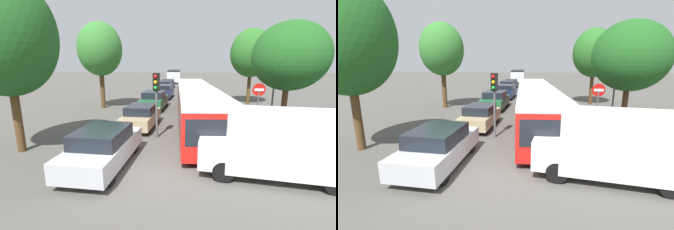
% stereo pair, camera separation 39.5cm
% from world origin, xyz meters
% --- Properties ---
extents(ground_plane, '(200.00, 200.00, 0.00)m').
position_xyz_m(ground_plane, '(0.00, 0.00, 0.00)').
color(ground_plane, '#4F4C47').
extents(articulated_bus, '(3.13, 15.90, 2.35)m').
position_xyz_m(articulated_bus, '(1.80, 8.41, 1.35)').
color(articulated_bus, red).
rests_on(articulated_bus, ground).
extents(city_bus_rear, '(3.03, 11.76, 2.51)m').
position_xyz_m(city_bus_rear, '(-1.70, 42.83, 1.45)').
color(city_bus_rear, silver).
rests_on(city_bus_rear, ground).
extents(queued_car_silver, '(2.08, 4.42, 1.50)m').
position_xyz_m(queued_car_silver, '(-1.95, 0.70, 0.76)').
color(queued_car_silver, '#B7BABF').
rests_on(queued_car_silver, ground).
extents(queued_car_tan, '(1.94, 4.12, 1.40)m').
position_xyz_m(queued_car_tan, '(-1.59, 6.16, 0.71)').
color(queued_car_tan, tan).
rests_on(queued_car_tan, ground).
extents(queued_car_green, '(2.14, 4.54, 1.54)m').
position_xyz_m(queued_car_green, '(-1.64, 12.10, 0.78)').
color(queued_car_green, '#236638').
rests_on(queued_car_green, ground).
extents(queued_car_navy, '(2.12, 4.51, 1.53)m').
position_xyz_m(queued_car_navy, '(-1.48, 18.39, 0.78)').
color(queued_car_navy, navy).
rests_on(queued_car_navy, ground).
extents(queued_car_blue, '(2.14, 4.54, 1.54)m').
position_xyz_m(queued_car_blue, '(-1.94, 24.19, 0.78)').
color(queued_car_blue, '#284799').
rests_on(queued_car_blue, ground).
extents(queued_car_black, '(2.00, 4.24, 1.44)m').
position_xyz_m(queued_car_black, '(-1.88, 29.49, 0.73)').
color(queued_car_black, black).
rests_on(queued_car_black, ground).
extents(white_van, '(5.23, 2.67, 2.31)m').
position_xyz_m(white_van, '(4.39, 0.40, 1.24)').
color(white_van, white).
rests_on(white_van, ground).
extents(traffic_light, '(0.36, 0.39, 3.40)m').
position_xyz_m(traffic_light, '(-0.38, 4.24, 2.50)').
color(traffic_light, '#56595E').
rests_on(traffic_light, ground).
extents(no_entry_sign, '(0.70, 0.08, 2.82)m').
position_xyz_m(no_entry_sign, '(5.11, 5.49, 1.88)').
color(no_entry_sign, '#56595E').
rests_on(no_entry_sign, ground).
extents(direction_sign_post, '(0.15, 1.40, 3.60)m').
position_xyz_m(direction_sign_post, '(6.32, 6.72, 2.57)').
color(direction_sign_post, '#56595E').
rests_on(direction_sign_post, ground).
extents(tree_left_near, '(3.99, 3.99, 7.39)m').
position_xyz_m(tree_left_near, '(-6.19, 1.81, 4.92)').
color(tree_left_near, '#51381E').
rests_on(tree_left_near, ground).
extents(tree_left_mid, '(3.73, 3.73, 7.31)m').
position_xyz_m(tree_left_mid, '(-6.27, 12.15, 5.04)').
color(tree_left_mid, '#51381E').
rests_on(tree_left_mid, ground).
extents(tree_right_near, '(3.98, 3.98, 6.13)m').
position_xyz_m(tree_right_near, '(6.76, 6.03, 4.15)').
color(tree_right_near, '#51381E').
rests_on(tree_right_near, ground).
extents(tree_right_mid, '(3.89, 3.89, 7.09)m').
position_xyz_m(tree_right_mid, '(7.21, 15.30, 4.72)').
color(tree_right_mid, '#51381E').
rests_on(tree_right_mid, ground).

